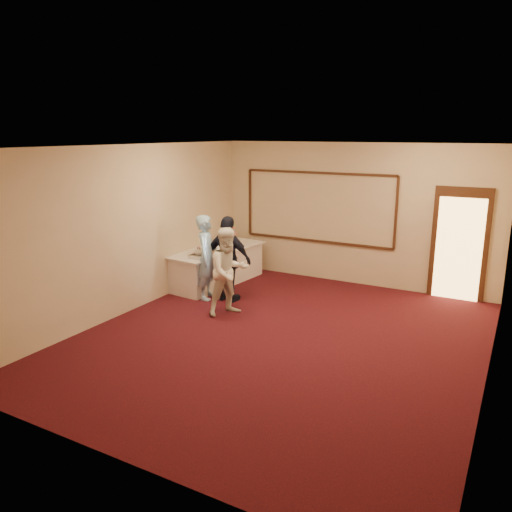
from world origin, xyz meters
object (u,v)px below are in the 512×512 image
at_px(plate_stack_a, 217,245).
at_px(guest, 228,259).
at_px(man, 207,257).
at_px(woman, 229,271).
at_px(tart, 218,252).
at_px(buffet_table, 217,266).
at_px(plate_stack_b, 231,243).
at_px(pavlova_tray, 202,253).
at_px(cupcake_stand, 233,234).

bearing_deg(plate_stack_a, guest, -47.47).
height_order(man, woman, man).
bearing_deg(tart, woman, -50.13).
height_order(buffet_table, plate_stack_b, plate_stack_b).
relative_size(pavlova_tray, woman, 0.33).
bearing_deg(buffet_table, woman, -50.45).
bearing_deg(guest, plate_stack_a, -45.83).
bearing_deg(plate_stack_b, woman, -59.92).
bearing_deg(plate_stack_a, tart, -54.69).
bearing_deg(pavlova_tray, woman, -33.74).
bearing_deg(cupcake_stand, buffet_table, -82.21).
distance_m(pavlova_tray, plate_stack_b, 1.13).
height_order(buffet_table, plate_stack_a, plate_stack_a).
distance_m(plate_stack_a, guest, 1.26).
bearing_deg(cupcake_stand, plate_stack_a, -82.86).
height_order(pavlova_tray, plate_stack_a, pavlova_tray).
bearing_deg(man, cupcake_stand, -1.39).
xyz_separation_m(cupcake_stand, tart, (0.37, -1.17, -0.12)).
distance_m(plate_stack_b, guest, 1.41).
relative_size(pavlova_tray, plate_stack_a, 3.13).
height_order(tart, woman, woman).
height_order(plate_stack_a, plate_stack_b, plate_stack_b).
bearing_deg(man, woman, -140.02).
distance_m(buffet_table, guest, 1.28).
xyz_separation_m(plate_stack_b, woman, (1.07, -1.85, -0.05)).
relative_size(pavlova_tray, tart, 1.91).
relative_size(tart, woman, 0.17).
xyz_separation_m(buffet_table, pavlova_tray, (0.15, -0.76, 0.46)).
distance_m(plate_stack_a, woman, 1.98).
height_order(buffet_table, tart, tart).
height_order(buffet_table, woman, woman).
height_order(pavlova_tray, tart, pavlova_tray).
relative_size(cupcake_stand, man, 0.25).
bearing_deg(cupcake_stand, woman, -60.18).
bearing_deg(pavlova_tray, buffet_table, 101.06).
bearing_deg(plate_stack_a, cupcake_stand, 97.14).
bearing_deg(woman, plate_stack_b, 59.82).
bearing_deg(man, buffet_table, 5.34).
bearing_deg(woman, pavlova_tray, 86.00).
relative_size(pavlova_tray, plate_stack_b, 2.96).
height_order(tart, guest, guest).
xyz_separation_m(pavlova_tray, guest, (0.69, -0.10, -0.02)).
relative_size(buffet_table, woman, 1.57).
bearing_deg(cupcake_stand, guest, -61.10).
bearing_deg(man, tart, -4.51).
distance_m(buffet_table, pavlova_tray, 0.90).
distance_m(plate_stack_a, man, 1.08).
relative_size(buffet_table, man, 1.50).
xyz_separation_m(tart, woman, (0.97, -1.17, -0.00)).
relative_size(tart, guest, 0.17).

